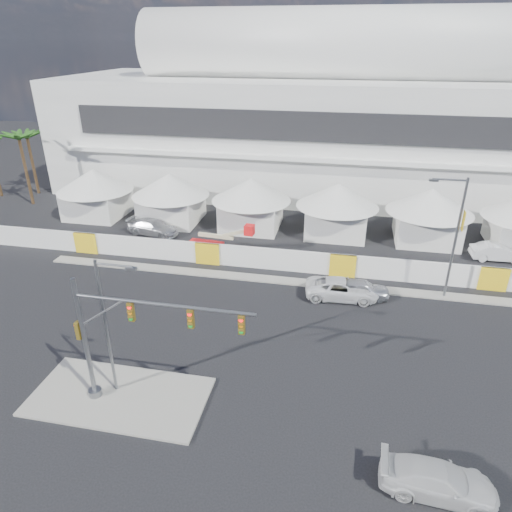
% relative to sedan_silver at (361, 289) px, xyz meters
% --- Properties ---
extents(ground, '(160.00, 160.00, 0.00)m').
position_rel_sedan_silver_xyz_m(ground, '(-7.57, -11.15, -0.74)').
color(ground, black).
rests_on(ground, ground).
extents(median_island, '(10.00, 5.00, 0.15)m').
position_rel_sedan_silver_xyz_m(median_island, '(-13.57, -14.15, -0.67)').
color(median_island, gray).
rests_on(median_island, ground).
extents(stadium, '(80.00, 24.80, 21.98)m').
position_rel_sedan_silver_xyz_m(stadium, '(1.14, 30.35, 8.71)').
color(stadium, silver).
rests_on(stadium, ground).
extents(tent_row, '(53.40, 8.40, 5.40)m').
position_rel_sedan_silver_xyz_m(tent_row, '(-7.07, 12.85, 2.41)').
color(tent_row, silver).
rests_on(tent_row, ground).
extents(hoarding_fence, '(70.00, 0.25, 2.00)m').
position_rel_sedan_silver_xyz_m(hoarding_fence, '(-1.57, 3.35, 0.26)').
color(hoarding_fence, white).
rests_on(hoarding_fence, ground).
extents(palm_cluster, '(10.60, 10.60, 8.55)m').
position_rel_sedan_silver_xyz_m(palm_cluster, '(-41.03, 18.35, 6.14)').
color(palm_cluster, '#47331E').
rests_on(palm_cluster, ground).
extents(sedan_silver, '(2.11, 4.49, 1.49)m').
position_rel_sedan_silver_xyz_m(sedan_silver, '(0.00, 0.00, 0.00)').
color(sedan_silver, silver).
rests_on(sedan_silver, ground).
extents(pickup_curb, '(3.00, 5.87, 1.59)m').
position_rel_sedan_silver_xyz_m(pickup_curb, '(-1.49, -0.38, 0.05)').
color(pickup_curb, white).
rests_on(pickup_curb, ground).
extents(pickup_near, '(2.37, 5.24, 1.49)m').
position_rel_sedan_silver_xyz_m(pickup_near, '(3.26, -16.87, 0.00)').
color(pickup_near, silver).
rests_on(pickup_near, ground).
extents(lot_car_a, '(1.86, 4.81, 1.56)m').
position_rel_sedan_silver_xyz_m(lot_car_a, '(12.35, 9.33, 0.04)').
color(lot_car_a, silver).
rests_on(lot_car_a, ground).
extents(lot_car_c, '(3.09, 5.77, 1.59)m').
position_rel_sedan_silver_xyz_m(lot_car_c, '(-21.17, 8.77, 0.05)').
color(lot_car_c, silver).
rests_on(lot_car_c, ground).
extents(traffic_mast, '(9.77, 0.74, 7.57)m').
position_rel_sedan_silver_xyz_m(traffic_mast, '(-12.91, -14.38, 3.60)').
color(traffic_mast, gray).
rests_on(traffic_mast, median_island).
extents(streetlight_median, '(2.31, 0.23, 8.33)m').
position_rel_sedan_silver_xyz_m(streetlight_median, '(-13.78, -13.64, 4.19)').
color(streetlight_median, gray).
rests_on(streetlight_median, median_island).
extents(streetlight_curb, '(2.87, 0.65, 9.71)m').
position_rel_sedan_silver_xyz_m(streetlight_curb, '(6.27, 1.35, 4.89)').
color(streetlight_curb, gray).
rests_on(streetlight_curb, ground).
extents(boom_lift, '(6.55, 1.77, 3.30)m').
position_rel_sedan_silver_xyz_m(boom_lift, '(-13.87, 5.57, 0.14)').
color(boom_lift, red).
rests_on(boom_lift, ground).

